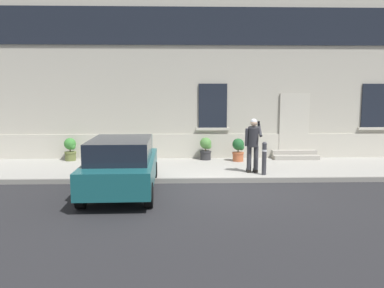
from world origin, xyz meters
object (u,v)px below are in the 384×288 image
planter_terracotta (238,149)px  bollard_near_person (264,157)px  planter_cream (138,150)px  hatchback_car_teal (122,165)px  planter_olive (70,149)px  person_on_phone (253,142)px  planter_charcoal (206,148)px

planter_terracotta → bollard_near_person: bearing=-79.7°
planter_cream → bollard_near_person: bearing=-30.4°
hatchback_car_teal → planter_olive: bearing=120.6°
planter_terracotta → person_on_phone: bearing=-86.1°
person_on_phone → planter_charcoal: person_on_phone is taller
planter_olive → planter_cream: size_ratio=1.00×
hatchback_car_teal → bollard_near_person: size_ratio=3.93×
planter_cream → planter_terracotta: (3.77, 0.00, 0.00)m
bollard_near_person → hatchback_car_teal: bearing=-159.5°
planter_terracotta → planter_charcoal: bearing=163.1°
hatchback_car_teal → bollard_near_person: bearing=20.5°
person_on_phone → planter_terracotta: size_ratio=2.03×
planter_cream → planter_charcoal: size_ratio=1.00×
planter_charcoal → planter_terracotta: bearing=-16.9°
bollard_near_person → planter_olive: bollard_near_person is taller
planter_olive → planter_charcoal: same height
person_on_phone → planter_olive: bearing=165.3°
hatchback_car_teal → planter_cream: hatchback_car_teal is taller
bollard_near_person → planter_terracotta: 2.51m
hatchback_car_teal → planter_cream: size_ratio=4.77×
person_on_phone → planter_terracotta: 2.22m
hatchback_car_teal → planter_terracotta: size_ratio=4.77×
planter_olive → planter_terracotta: size_ratio=1.00×
person_on_phone → planter_charcoal: bearing=124.3°
planter_cream → planter_terracotta: same height
person_on_phone → bollard_near_person: bearing=-41.1°
planter_cream → planter_charcoal: (2.57, 0.37, 0.00)m
hatchback_car_teal → planter_terracotta: 5.52m
planter_olive → planter_charcoal: bearing=0.5°
person_on_phone → planter_olive: (-6.48, 2.47, -0.55)m
planter_olive → hatchback_car_teal: bearing=-59.4°
person_on_phone → planter_terracotta: (-0.15, 2.15, -0.55)m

